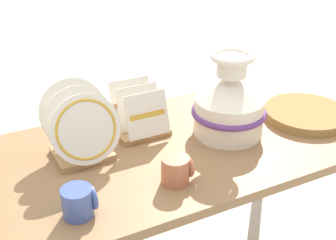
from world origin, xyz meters
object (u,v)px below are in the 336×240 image
object	(u,v)px
mug_terracotta_glaze	(177,170)
mug_cobalt_glaze	(79,202)
dish_rack_square_plates	(139,119)
wicker_charger_stack	(306,114)
dish_rack_round_plates	(82,132)
ceramic_vase	(229,103)
fruit_bowl	(242,102)

from	to	relation	value
mug_terracotta_glaze	mug_cobalt_glaze	world-z (taller)	same
dish_rack_square_plates	wicker_charger_stack	distance (m)	0.68
dish_rack_round_plates	ceramic_vase	bearing A→B (deg)	-8.67
dish_rack_square_plates	mug_cobalt_glaze	size ratio (longest dim) A/B	2.01
fruit_bowl	mug_terracotta_glaze	bearing A→B (deg)	-145.15
mug_terracotta_glaze	ceramic_vase	bearing A→B (deg)	30.71
mug_terracotta_glaze	dish_rack_square_plates	bearing A→B (deg)	85.44
wicker_charger_stack	mug_cobalt_glaze	size ratio (longest dim) A/B	3.37
dish_rack_square_plates	mug_terracotta_glaze	distance (m)	0.36
mug_cobalt_glaze	dish_rack_round_plates	bearing A→B (deg)	70.02
ceramic_vase	mug_cobalt_glaze	bearing A→B (deg)	-162.20
mug_terracotta_glaze	fruit_bowl	size ratio (longest dim) A/B	0.67
dish_rack_round_plates	mug_terracotta_glaze	bearing A→B (deg)	-51.14
fruit_bowl	dish_rack_round_plates	bearing A→B (deg)	-174.53
ceramic_vase	dish_rack_square_plates	size ratio (longest dim) A/B	1.61
mug_terracotta_glaze	fruit_bowl	xyz separation A→B (m)	(0.49, 0.34, -0.01)
ceramic_vase	fruit_bowl	size ratio (longest dim) A/B	2.16
dish_rack_round_plates	mug_terracotta_glaze	xyz separation A→B (m)	(0.22, -0.27, -0.06)
wicker_charger_stack	mug_cobalt_glaze	distance (m)	1.02
dish_rack_round_plates	dish_rack_square_plates	xyz separation A→B (m)	(0.25, 0.08, -0.05)
ceramic_vase	dish_rack_square_plates	distance (m)	0.35
mug_cobalt_glaze	fruit_bowl	size ratio (longest dim) A/B	0.67
ceramic_vase	wicker_charger_stack	bearing A→B (deg)	-6.65
ceramic_vase	fruit_bowl	distance (m)	0.25
dish_rack_round_plates	fruit_bowl	world-z (taller)	dish_rack_round_plates
dish_rack_round_plates	wicker_charger_stack	distance (m)	0.91
dish_rack_square_plates	fruit_bowl	size ratio (longest dim) A/B	1.34
mug_terracotta_glaze	mug_cobalt_glaze	xyz separation A→B (m)	(-0.33, -0.02, 0.00)
wicker_charger_stack	ceramic_vase	bearing A→B (deg)	173.35
mug_cobalt_glaze	mug_terracotta_glaze	bearing A→B (deg)	2.97
fruit_bowl	mug_cobalt_glaze	bearing A→B (deg)	-156.30
mug_terracotta_glaze	mug_cobalt_glaze	bearing A→B (deg)	-177.03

